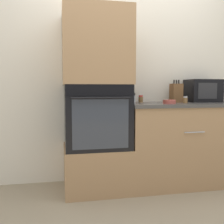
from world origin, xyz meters
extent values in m
plane|color=gray|center=(0.00, 0.00, 0.00)|extent=(12.00, 12.00, 0.00)
cube|color=silver|center=(0.00, 0.63, 1.25)|extent=(8.00, 0.05, 2.50)
cube|color=#A87F56|center=(-0.34, 0.30, 0.23)|extent=(0.68, 0.60, 0.46)
cube|color=black|center=(-0.34, 0.30, 0.79)|extent=(0.65, 0.59, 0.65)
cube|color=black|center=(-0.34, 0.00, 1.06)|extent=(0.63, 0.01, 0.11)
cube|color=#33E54C|center=(-0.34, 0.00, 1.06)|extent=(0.09, 0.00, 0.03)
cube|color=#333842|center=(-0.34, 0.00, 0.74)|extent=(0.54, 0.01, 0.48)
cylinder|color=black|center=(-0.34, -0.03, 0.99)|extent=(0.56, 0.02, 0.02)
cube|color=#A87F56|center=(-0.34, 0.30, 1.49)|extent=(0.68, 0.60, 0.76)
cube|color=#A87F56|center=(0.62, 0.30, 0.44)|extent=(1.24, 0.60, 0.88)
cube|color=#474442|center=(0.62, 0.30, 0.90)|extent=(1.26, 0.63, 0.03)
cylinder|color=#B7B7BC|center=(0.62, -0.01, 0.63)|extent=(0.22, 0.01, 0.01)
cube|color=black|center=(0.97, 0.45, 1.05)|extent=(0.38, 0.28, 0.27)
cube|color=#28282B|center=(0.94, 0.31, 1.05)|extent=(0.24, 0.01, 0.18)
cube|color=brown|center=(0.62, 0.44, 1.02)|extent=(0.12, 0.13, 0.22)
cylinder|color=black|center=(0.59, 0.44, 1.15)|extent=(0.02, 0.02, 0.04)
cylinder|color=black|center=(0.62, 0.44, 1.15)|extent=(0.02, 0.02, 0.04)
cylinder|color=black|center=(0.65, 0.44, 1.15)|extent=(0.02, 0.02, 0.04)
cylinder|color=#B24C42|center=(0.42, 0.17, 0.94)|extent=(0.13, 0.13, 0.04)
cylinder|color=brown|center=(0.20, 0.49, 0.95)|extent=(0.05, 0.05, 0.06)
cylinder|color=red|center=(0.20, 0.49, 0.99)|extent=(0.05, 0.05, 0.02)
cylinder|color=brown|center=(0.63, 0.24, 0.94)|extent=(0.05, 0.05, 0.06)
cylinder|color=#B7B7BC|center=(0.63, 0.24, 0.98)|extent=(0.04, 0.04, 0.02)
cylinder|color=silver|center=(0.08, 0.36, 0.96)|extent=(0.06, 0.06, 0.09)
cylinder|color=black|center=(0.08, 0.36, 1.01)|extent=(0.05, 0.05, 0.02)
camera|label=1|loc=(-0.71, -2.41, 1.07)|focal=42.00mm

